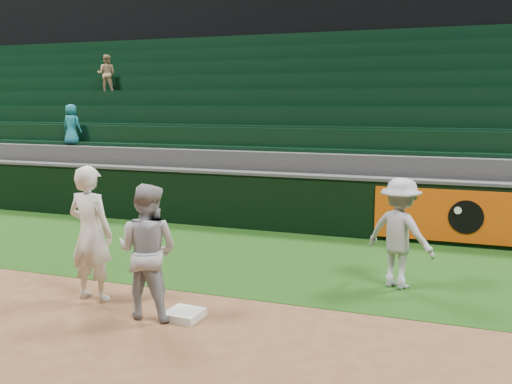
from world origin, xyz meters
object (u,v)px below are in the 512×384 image
at_px(first_base, 184,314).
at_px(baserunner, 148,251).
at_px(first_baseman, 91,234).
at_px(base_coach, 400,233).

distance_m(first_base, baserunner, 0.94).
height_order(first_base, first_baseman, first_baseman).
xyz_separation_m(first_base, base_coach, (2.43, 2.20, 0.78)).
height_order(first_base, base_coach, base_coach).
bearing_deg(base_coach, first_base, 65.86).
bearing_deg(first_base, base_coach, 42.14).
bearing_deg(first_base, first_baseman, 172.55).
height_order(first_base, baserunner, baserunner).
relative_size(first_baseman, baserunner, 1.09).
height_order(first_baseman, baserunner, first_baseman).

